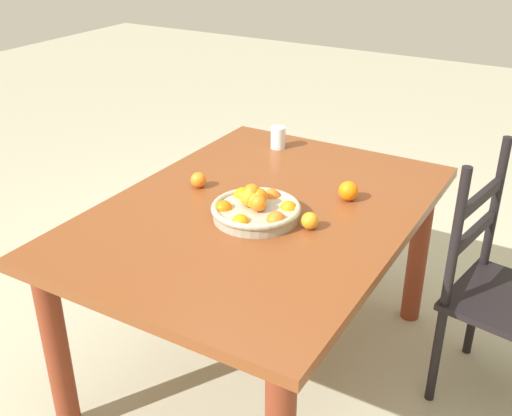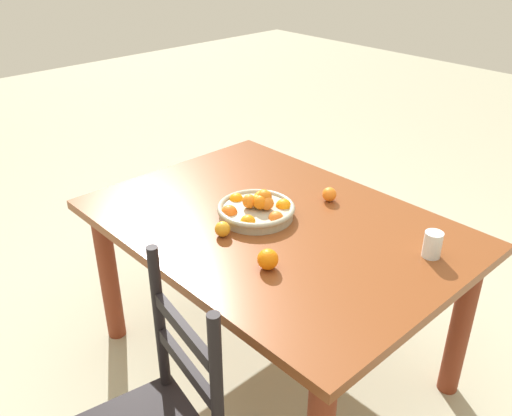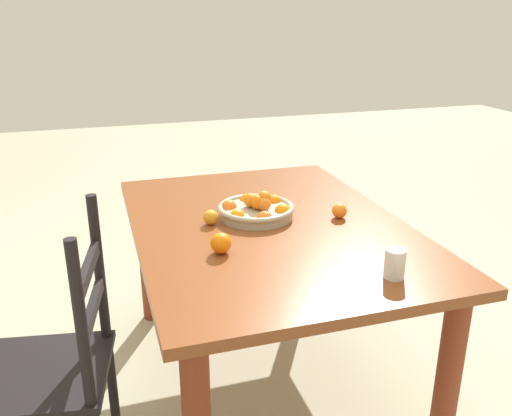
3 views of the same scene
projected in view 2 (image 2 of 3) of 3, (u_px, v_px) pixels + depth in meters
ground_plane at (272, 359)px, 2.59m from camera, size 12.00×12.00×0.00m
dining_table at (274, 245)px, 2.29m from camera, size 1.51×1.08×0.75m
fruit_bowl at (257, 209)px, 2.26m from camera, size 0.32×0.32×0.12m
orange_loose_0 at (329, 194)px, 2.39m from camera, size 0.06×0.06×0.06m
orange_loose_1 at (223, 229)px, 2.12m from camera, size 0.06×0.06×0.06m
orange_loose_2 at (268, 259)px, 1.92m from camera, size 0.08×0.08×0.08m
drinking_glass at (433, 244)px, 1.99m from camera, size 0.07×0.07×0.10m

